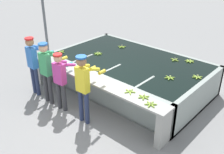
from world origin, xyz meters
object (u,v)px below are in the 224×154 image
Objects in this scene: worker_1 at (47,67)px; banana_bunch_floating_0 at (197,77)px; worker_2 at (61,77)px; banana_bunch_ledge_0 at (130,91)px; banana_bunch_floating_2 at (170,78)px; banana_bunch_floating_6 at (61,52)px; worker_0 at (33,60)px; banana_bunch_ledge_1 at (144,97)px; banana_bunch_ledge_2 at (151,104)px; knife_0 at (56,63)px; banana_bunch_floating_3 at (122,47)px; worker_3 at (84,83)px; banana_bunch_floating_5 at (175,60)px; support_post_left at (45,20)px; banana_bunch_floating_4 at (190,61)px; banana_bunch_floating_1 at (98,54)px.

worker_1 reaches higher than banana_bunch_floating_0.
banana_bunch_ledge_0 is (1.74, 0.61, -0.03)m from worker_2.
banana_bunch_ledge_0 is at bearing -104.33° from banana_bunch_floating_2.
worker_2 is 1.83m from banana_bunch_floating_6.
banana_bunch_floating_6 is (-0.22, 1.13, -0.13)m from worker_0.
banana_bunch_ledge_1 is 1.00× the size of banana_bunch_ledge_2.
banana_bunch_floating_6 is at bearing 132.34° from knife_0.
knife_0 is (0.60, -0.66, -0.01)m from banana_bunch_floating_6.
banana_bunch_ledge_2 is at bearing -94.75° from banana_bunch_floating_0.
worker_0 is 0.66m from worker_1.
banana_bunch_floating_3 is 3.54m from banana_bunch_ledge_2.
banana_bunch_floating_5 is at bearing 76.34° from worker_3.
support_post_left is at bearing 150.75° from knife_0.
banana_bunch_floating_2 is 1.27m from banana_bunch_ledge_0.
banana_bunch_floating_5 is at bearing 54.68° from worker_1.
worker_1 reaches higher than banana_bunch_floating_4.
banana_bunch_ledge_2 is 0.09× the size of support_post_left.
support_post_left reaches higher than banana_bunch_floating_2.
worker_2 is at bearing -38.41° from banana_bunch_floating_6.
support_post_left reaches higher than worker_3.
banana_bunch_ledge_1 reaches higher than banana_bunch_floating_2.
worker_1 is 3.66m from banana_bunch_floating_5.
worker_0 is 6.20× the size of banana_bunch_floating_3.
worker_1 is 3.00m from banana_bunch_ledge_2.
banana_bunch_floating_1 reaches higher than knife_0.
banana_bunch_floating_3 and banana_bunch_floating_6 have the same top height.
banana_bunch_floating_0 and banana_bunch_floating_6 have the same top height.
worker_2 reaches higher than banana_bunch_floating_3.
banana_bunch_floating_5 is at bearing 29.58° from banana_bunch_floating_1.
banana_bunch_floating_2 is at bearing -84.60° from banana_bunch_floating_4.
worker_1 is at bearing -142.61° from banana_bunch_floating_0.
banana_bunch_floating_5 is at bearing 108.74° from banana_bunch_ledge_2.
worker_3 is at bearing 0.09° from worker_0.
worker_2 reaches higher than banana_bunch_ledge_2.
worker_1 reaches higher than banana_bunch_ledge_2.
banana_bunch_floating_3 is at bearing 80.45° from banana_bunch_floating_1.
worker_2 is 0.49× the size of support_post_left.
banana_bunch_floating_6 is at bearing 141.59° from worker_2.
banana_bunch_ledge_2 reaches higher than knife_0.
worker_1 reaches higher than banana_bunch_floating_3.
banana_bunch_floating_6 is 3.59m from banana_bunch_ledge_1.
knife_0 is (-0.54, -2.29, -0.01)m from banana_bunch_floating_3.
banana_bunch_ledge_2 is at bearing -71.26° from banana_bunch_floating_5.
worker_0 is 4.46m from banana_bunch_floating_4.
worker_2 is 5.64× the size of banana_bunch_floating_1.
worker_0 is at bearing -112.65° from banana_bunch_floating_1.
knife_0 is (-2.76, -2.68, -0.01)m from banana_bunch_floating_4.
banana_bunch_floating_4 is 0.81× the size of knife_0.
worker_1 is 1.09× the size of worker_2.
worker_2 is 2.76m from banana_bunch_floating_2.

